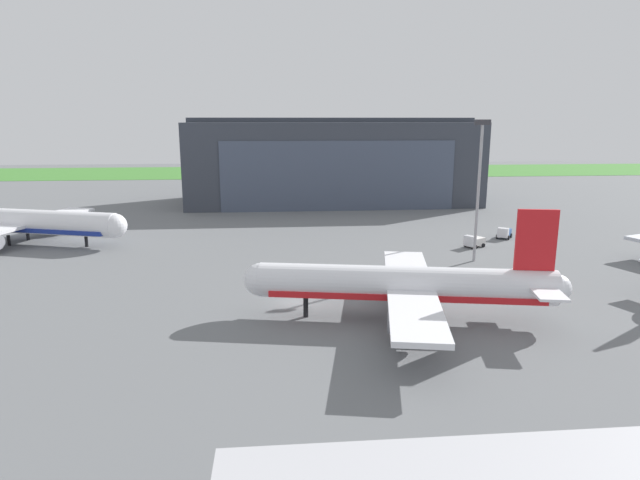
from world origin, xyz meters
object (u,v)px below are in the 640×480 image
airliner_far_left (24,222)px  ops_van (504,233)px  maintenance_hangar (332,162)px  fuel_bowser (474,241)px  airliner_near_right (404,285)px  apron_light_mast (479,181)px

airliner_far_left → ops_van: size_ratio=9.33×
maintenance_hangar → fuel_bowser: size_ratio=18.30×
airliner_near_right → fuel_bowser: bearing=58.1°
airliner_near_right → apron_light_mast: size_ratio=1.60×
maintenance_hangar → fuel_bowser: bearing=-71.2°
airliner_near_right → fuel_bowser: size_ratio=8.51×
fuel_bowser → airliner_far_left: bearing=172.7°
fuel_bowser → apron_light_mast: (-3.49, -9.20, 11.52)m
apron_light_mast → fuel_bowser: bearing=69.2°
maintenance_hangar → airliner_far_left: 75.87m
maintenance_hangar → ops_van: (27.16, -48.94, -9.65)m
maintenance_hangar → fuel_bowser: maintenance_hangar is taller
airliner_far_left → ops_van: bearing=-2.4°
airliner_near_right → ops_van: size_ratio=8.40×
maintenance_hangar → apron_light_mast: size_ratio=3.44×
fuel_bowser → apron_light_mast: apron_light_mast is taller
maintenance_hangar → apron_light_mast: maintenance_hangar is taller
airliner_far_left → fuel_bowser: (79.35, -10.17, -2.79)m
fuel_bowser → maintenance_hangar: bearing=108.8°
ops_van → apron_light_mast: 22.76m
airliner_near_right → apron_light_mast: bearing=54.4°
airliner_far_left → apron_light_mast: 78.77m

